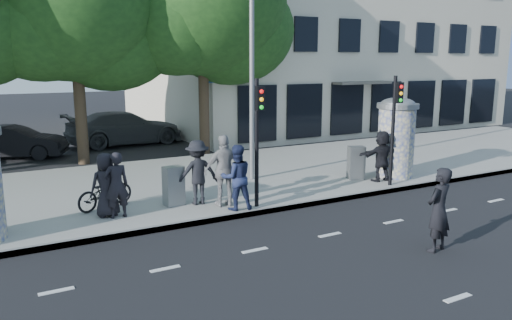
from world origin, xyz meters
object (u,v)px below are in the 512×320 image
traffic_pole_far (395,119)px  ped_b (117,185)px  ped_a (106,185)px  bicycle (105,192)px  cabinet_left (174,186)px  cabinet_right (356,163)px  car_mid (14,142)px  street_lamp (253,35)px  traffic_pole_near (258,130)px  ad_column_right (396,136)px  man_road (439,210)px  car_right (125,128)px  ped_f (382,156)px  ped_c (237,177)px  ped_d (198,172)px  ped_e (225,171)px

traffic_pole_far → ped_b: 8.45m
ped_a → ped_b: ped_b is taller
bicycle → ped_b: bearing=161.0°
cabinet_left → cabinet_right: 6.32m
car_mid → street_lamp: bearing=-120.9°
traffic_pole_near → car_mid: size_ratio=0.83×
ad_column_right → man_road: 6.45m
ped_b → cabinet_right: size_ratio=1.53×
cabinet_right → ped_b: bearing=-156.8°
street_lamp → car_right: bearing=99.7°
traffic_pole_near → bicycle: bearing=152.9°
cabinet_left → car_right: bearing=74.3°
traffic_pole_near → cabinet_left: traffic_pole_near is taller
bicycle → man_road: bearing=-161.8°
ped_f → cabinet_left: 6.87m
street_lamp → bicycle: 6.61m
ped_b → cabinet_right: bearing=179.9°
man_road → car_mid: (-7.21, 15.72, -0.23)m
car_mid → ped_c: bearing=-136.4°
car_right → cabinet_left: bearing=167.6°
traffic_pole_far → ped_d: bearing=170.4°
traffic_pole_far → car_right: traffic_pole_far is taller
ped_d → ped_e: bearing=141.6°
ped_d → car_mid: size_ratio=0.43×
cabinet_right → man_road: bearing=-93.1°
bicycle → street_lamp: bearing=-103.0°
traffic_pole_far → car_mid: size_ratio=0.83×
ped_a → cabinet_left: (1.80, 0.13, -0.28)m
cabinet_left → ped_e: bearing=-39.9°
ad_column_right → street_lamp: 5.81m
ped_c → car_right: bearing=-80.0°
ped_c → ped_d: 1.19m
street_lamp → bicycle: (-5.00, -1.00, -4.20)m
ad_column_right → man_road: ad_column_right is taller
traffic_pole_near → ped_f: bearing=7.1°
traffic_pole_near → cabinet_right: (4.41, 1.25, -1.54)m
traffic_pole_near → ped_e: (-0.73, 0.49, -1.11)m
traffic_pole_near → car_mid: (-5.21, 11.45, -1.55)m
traffic_pole_near → bicycle: 4.36m
traffic_pole_near → ped_d: bearing=141.5°
traffic_pole_near → ped_a: traffic_pole_near is taller
traffic_pole_far → ad_column_right: bearing=42.2°
man_road → bicycle: man_road is taller
ped_d → car_right: bearing=-89.3°
man_road → car_right: (-2.28, 16.94, -0.11)m
ped_f → ped_d: bearing=-0.7°
cabinet_left → ped_d: bearing=-25.9°
ped_b → ped_e: bearing=169.2°
car_right → street_lamp: bearing=-174.5°
traffic_pole_far → ped_a: (-8.51, 1.10, -1.27)m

